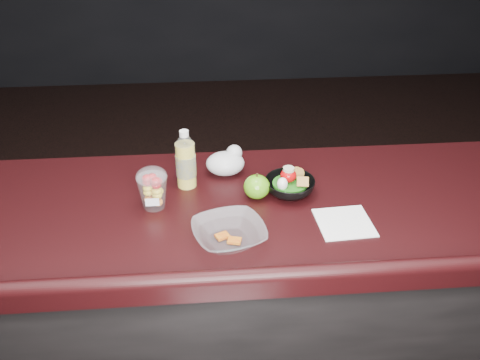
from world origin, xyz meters
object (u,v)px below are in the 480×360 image
Objects in this scene: takeout_bowl at (229,234)px; fruit_cup at (153,188)px; lemonade_bottle at (186,163)px; snack_bowl at (289,185)px; green_apple at (257,187)px.

fruit_cup is at bearing 139.04° from takeout_bowl.
lemonade_bottle is 0.34m from snack_bowl.
lemonade_bottle is 0.24m from green_apple.
snack_bowl is at bearing 5.43° from fruit_cup.
fruit_cup is 0.33m from green_apple.
takeout_bowl is at bearing -131.96° from snack_bowl.
takeout_bowl is at bearing -40.96° from fruit_cup.
fruit_cup reaches higher than green_apple.
green_apple is at bearing 4.68° from fruit_cup.
fruit_cup is 0.30m from takeout_bowl.
green_apple is at bearing -21.95° from lemonade_bottle.
green_apple reaches higher than takeout_bowl.
takeout_bowl is at bearing -68.76° from lemonade_bottle.
fruit_cup is at bearing -174.57° from snack_bowl.
lemonade_bottle is at bearing 111.24° from takeout_bowl.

